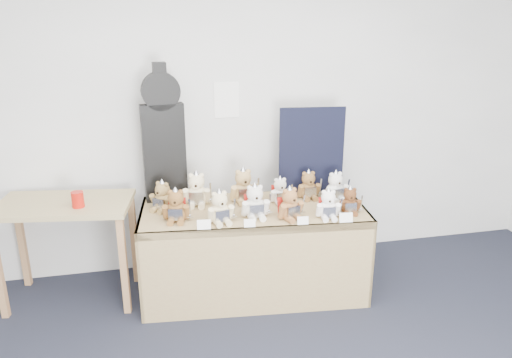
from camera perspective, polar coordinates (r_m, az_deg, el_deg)
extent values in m
plane|color=white|center=(4.25, -3.78, 7.33)|extent=(6.00, 0.00, 6.00)
cube|color=white|center=(4.22, -3.38, 9.01)|extent=(0.21, 0.00, 0.30)
cube|color=#93734B|center=(3.89, -0.29, -3.79)|extent=(1.81, 0.89, 0.06)
cube|color=#93734B|center=(3.73, 0.35, -10.61)|extent=(1.74, 0.19, 0.73)
cube|color=#93734B|center=(4.04, -12.65, -8.63)|extent=(0.09, 0.72, 0.73)
cube|color=#93734B|center=(4.21, 11.55, -7.36)|extent=(0.09, 0.72, 0.73)
cube|color=#9F8355|center=(4.02, -21.10, -2.76)|extent=(1.05, 0.69, 0.04)
cube|color=#A36E46|center=(4.53, -25.18, -6.55)|extent=(0.06, 0.06, 0.78)
cube|color=#A36E46|center=(3.87, -14.86, -9.61)|extent=(0.06, 0.06, 0.78)
cube|color=#A36E46|center=(4.28, -13.77, -6.66)|extent=(0.06, 0.06, 0.78)
cube|color=black|center=(4.01, -10.43, 2.95)|extent=(0.34, 0.13, 0.78)
cylinder|color=black|center=(3.91, -10.85, 9.84)|extent=(0.30, 0.13, 0.29)
cube|color=black|center=(3.90, -10.96, 11.55)|extent=(0.11, 0.10, 0.20)
cube|color=black|center=(4.15, 6.36, 3.26)|extent=(0.54, 0.08, 0.72)
cylinder|color=red|center=(3.86, -19.70, -2.22)|extent=(0.09, 0.09, 0.12)
ellipsoid|color=brown|center=(3.69, -9.08, -3.72)|extent=(0.18, 0.16, 0.16)
sphere|color=brown|center=(3.65, -9.16, -2.17)|extent=(0.12, 0.12, 0.12)
cylinder|color=brown|center=(3.61, -9.24, -2.58)|extent=(0.05, 0.03, 0.05)
sphere|color=black|center=(3.59, -9.27, -2.68)|extent=(0.02, 0.02, 0.02)
sphere|color=brown|center=(3.64, -9.80, -1.50)|extent=(0.04, 0.04, 0.04)
sphere|color=brown|center=(3.63, -8.60, -1.49)|extent=(0.04, 0.04, 0.04)
cylinder|color=brown|center=(3.68, -10.30, -3.73)|extent=(0.06, 0.09, 0.12)
cylinder|color=brown|center=(3.66, -7.93, -3.72)|extent=(0.06, 0.09, 0.12)
cylinder|color=brown|center=(3.66, -9.70, -4.72)|extent=(0.07, 0.11, 0.05)
cylinder|color=brown|center=(3.65, -8.57, -4.72)|extent=(0.07, 0.11, 0.05)
cube|color=silver|center=(3.63, -9.19, -4.04)|extent=(0.11, 0.04, 0.09)
cone|color=silver|center=(3.63, -9.20, -1.43)|extent=(0.10, 0.10, 0.08)
cube|color=silver|center=(3.64, -7.59, -3.44)|extent=(0.02, 0.04, 0.17)
cube|color=silver|center=(3.66, -7.54, -4.36)|extent=(0.05, 0.01, 0.01)
cube|color=#A61913|center=(3.74, -8.99, -3.20)|extent=(0.13, 0.05, 0.14)
ellipsoid|color=beige|center=(3.62, -4.17, -3.95)|extent=(0.18, 0.16, 0.16)
sphere|color=beige|center=(3.58, -4.21, -2.37)|extent=(0.12, 0.12, 0.12)
cylinder|color=beige|center=(3.54, -3.95, -2.78)|extent=(0.05, 0.03, 0.05)
sphere|color=black|center=(3.53, -3.86, -2.87)|extent=(0.02, 0.02, 0.02)
sphere|color=beige|center=(3.56, -4.81, -1.77)|extent=(0.04, 0.04, 0.04)
sphere|color=beige|center=(3.58, -3.65, -1.61)|extent=(0.04, 0.04, 0.04)
cylinder|color=beige|center=(3.58, -5.23, -4.12)|extent=(0.06, 0.09, 0.12)
cylinder|color=beige|center=(3.63, -2.93, -3.77)|extent=(0.06, 0.09, 0.12)
cylinder|color=beige|center=(3.58, -4.42, -5.03)|extent=(0.07, 0.11, 0.05)
cylinder|color=beige|center=(3.60, -3.33, -4.86)|extent=(0.07, 0.11, 0.05)
cube|color=silver|center=(3.57, -3.85, -4.25)|extent=(0.11, 0.04, 0.09)
cone|color=silver|center=(3.57, -4.23, -1.63)|extent=(0.10, 0.10, 0.08)
cube|color=silver|center=(3.61, -2.52, -3.44)|extent=(0.02, 0.04, 0.17)
cube|color=silver|center=(3.64, -2.50, -4.37)|extent=(0.05, 0.01, 0.01)
ellipsoid|color=silver|center=(3.70, -0.13, -3.32)|extent=(0.17, 0.14, 0.17)
sphere|color=silver|center=(3.66, -0.13, -1.70)|extent=(0.12, 0.12, 0.12)
cylinder|color=silver|center=(3.62, 0.04, -2.12)|extent=(0.05, 0.03, 0.05)
sphere|color=black|center=(3.60, 0.10, -2.22)|extent=(0.02, 0.02, 0.02)
sphere|color=silver|center=(3.64, -0.75, -1.04)|extent=(0.04, 0.04, 0.04)
sphere|color=silver|center=(3.66, 0.48, -0.95)|extent=(0.04, 0.04, 0.04)
cylinder|color=silver|center=(3.67, -1.28, -3.42)|extent=(0.05, 0.09, 0.13)
cylinder|color=silver|center=(3.70, 1.14, -3.22)|extent=(0.05, 0.09, 0.13)
cylinder|color=silver|center=(3.66, -0.52, -4.40)|extent=(0.05, 0.11, 0.05)
cylinder|color=silver|center=(3.68, 0.64, -4.30)|extent=(0.05, 0.11, 0.05)
cube|color=silver|center=(3.64, 0.08, -3.64)|extent=(0.11, 0.02, 0.09)
cone|color=silver|center=(3.65, -0.14, -0.93)|extent=(0.10, 0.10, 0.08)
cube|color=silver|center=(3.68, 1.57, -2.90)|extent=(0.01, 0.04, 0.18)
cube|color=silver|center=(3.71, 1.56, -3.86)|extent=(0.05, 0.01, 0.01)
cube|color=#A61913|center=(3.76, -0.34, -2.79)|extent=(0.13, 0.03, 0.15)
ellipsoid|color=#98643A|center=(3.69, 3.82, -3.52)|extent=(0.19, 0.17, 0.16)
sphere|color=#98643A|center=(3.65, 3.86, -1.99)|extent=(0.12, 0.12, 0.12)
cylinder|color=#98643A|center=(3.62, 4.28, -2.36)|extent=(0.05, 0.04, 0.05)
sphere|color=black|center=(3.60, 4.43, -2.45)|extent=(0.02, 0.02, 0.02)
sphere|color=#98643A|center=(3.62, 3.37, -1.42)|extent=(0.04, 0.04, 0.04)
sphere|color=#98643A|center=(3.65, 4.38, -1.22)|extent=(0.04, 0.04, 0.04)
cylinder|color=#98643A|center=(3.63, 2.99, -3.73)|extent=(0.07, 0.10, 0.12)
cylinder|color=#98643A|center=(3.71, 4.97, -3.29)|extent=(0.07, 0.10, 0.12)
cylinder|color=#98643A|center=(3.65, 3.80, -4.57)|extent=(0.07, 0.11, 0.05)
cylinder|color=#98643A|center=(3.68, 4.74, -4.35)|extent=(0.07, 0.11, 0.05)
cube|color=silver|center=(3.64, 4.35, -3.79)|extent=(0.10, 0.05, 0.09)
cone|color=silver|center=(3.63, 3.88, -1.26)|extent=(0.10, 0.10, 0.08)
cube|color=silver|center=(3.70, 5.39, -2.95)|extent=(0.02, 0.04, 0.17)
cube|color=silver|center=(3.73, 5.36, -3.85)|extent=(0.05, 0.02, 0.01)
cube|color=#A61913|center=(3.73, 3.34, -3.05)|extent=(0.13, 0.06, 0.14)
ellipsoid|color=white|center=(3.73, 8.20, -3.49)|extent=(0.16, 0.14, 0.15)
sphere|color=white|center=(3.70, 8.26, -2.10)|extent=(0.11, 0.11, 0.11)
cylinder|color=white|center=(3.66, 8.41, -2.47)|extent=(0.05, 0.03, 0.04)
sphere|color=black|center=(3.65, 8.46, -2.56)|extent=(0.02, 0.02, 0.02)
sphere|color=white|center=(3.68, 7.77, -1.51)|extent=(0.03, 0.03, 0.03)
sphere|color=white|center=(3.69, 8.82, -1.48)|extent=(0.03, 0.03, 0.03)
cylinder|color=white|center=(3.70, 7.21, -3.53)|extent=(0.05, 0.08, 0.11)
cylinder|color=white|center=(3.73, 9.30, -3.46)|extent=(0.05, 0.08, 0.11)
cylinder|color=white|center=(3.70, 7.83, -4.40)|extent=(0.06, 0.10, 0.04)
cylinder|color=white|center=(3.71, 8.82, -4.36)|extent=(0.06, 0.10, 0.04)
cube|color=silver|center=(3.68, 8.38, -3.77)|extent=(0.10, 0.03, 0.08)
cone|color=silver|center=(3.68, 8.30, -1.44)|extent=(0.09, 0.09, 0.07)
cube|color=silver|center=(3.72, 9.68, -3.20)|extent=(0.02, 0.04, 0.15)
cube|color=silver|center=(3.74, 9.63, -4.02)|extent=(0.04, 0.01, 0.01)
cube|color=#A61913|center=(3.78, 8.03, -3.03)|extent=(0.12, 0.04, 0.13)
ellipsoid|color=brown|center=(3.85, 10.61, -2.99)|extent=(0.15, 0.14, 0.13)
sphere|color=brown|center=(3.82, 10.69, -1.75)|extent=(0.10, 0.10, 0.10)
cylinder|color=brown|center=(3.79, 10.82, -2.07)|extent=(0.04, 0.03, 0.04)
sphere|color=black|center=(3.77, 10.87, -2.15)|extent=(0.02, 0.02, 0.02)
sphere|color=brown|center=(3.80, 10.26, -1.22)|extent=(0.03, 0.03, 0.03)
sphere|color=brown|center=(3.82, 11.19, -1.20)|extent=(0.03, 0.03, 0.03)
cylinder|color=brown|center=(3.82, 9.75, -3.01)|extent=(0.05, 0.08, 0.10)
cylinder|color=brown|center=(3.85, 11.60, -2.97)|extent=(0.05, 0.08, 0.10)
cylinder|color=brown|center=(3.82, 10.29, -3.79)|extent=(0.05, 0.09, 0.04)
cylinder|color=brown|center=(3.83, 11.17, -3.77)|extent=(0.05, 0.09, 0.04)
cube|color=silver|center=(3.81, 10.79, -3.24)|extent=(0.09, 0.03, 0.07)
cone|color=silver|center=(3.81, 10.73, -1.16)|extent=(0.08, 0.08, 0.06)
cube|color=silver|center=(3.84, 11.94, -2.74)|extent=(0.02, 0.03, 0.14)
cube|color=silver|center=(3.86, 11.89, -3.48)|extent=(0.04, 0.01, 0.01)
ellipsoid|color=beige|center=(3.96, -6.76, -1.92)|extent=(0.20, 0.18, 0.18)
sphere|color=beige|center=(3.92, -6.82, -0.31)|extent=(0.13, 0.13, 0.13)
cylinder|color=beige|center=(3.87, -6.87, -0.71)|extent=(0.06, 0.04, 0.05)
sphere|color=black|center=(3.85, -6.89, -0.81)|extent=(0.02, 0.02, 0.02)
sphere|color=beige|center=(3.91, -7.46, 0.38)|extent=(0.04, 0.04, 0.04)
sphere|color=beige|center=(3.90, -6.24, 0.39)|extent=(0.04, 0.04, 0.04)
cylinder|color=beige|center=(3.94, -7.99, -1.92)|extent=(0.07, 0.10, 0.13)
cylinder|color=beige|center=(3.93, -5.57, -1.90)|extent=(0.07, 0.10, 0.13)
cylinder|color=beige|center=(3.92, -7.37, -2.92)|extent=(0.07, 0.12, 0.05)
cylinder|color=beige|center=(3.92, -6.22, -2.91)|extent=(0.07, 0.12, 0.05)
cube|color=silver|center=(3.89, -6.83, -2.21)|extent=(0.12, 0.04, 0.10)
cone|color=silver|center=(3.90, -6.85, 0.45)|extent=(0.11, 0.11, 0.08)
cube|color=silver|center=(3.91, -5.21, -1.60)|extent=(0.02, 0.05, 0.18)
cube|color=silver|center=(3.93, -5.18, -2.56)|extent=(0.05, 0.02, 0.01)
ellipsoid|color=tan|center=(4.01, -1.46, -1.51)|extent=(0.19, 0.16, 0.18)
sphere|color=tan|center=(3.97, -1.48, 0.11)|extent=(0.13, 0.13, 0.13)
cylinder|color=tan|center=(3.92, -1.27, -0.27)|extent=(0.06, 0.03, 0.06)
sphere|color=black|center=(3.90, -1.19, -0.37)|extent=(0.02, 0.02, 0.02)
sphere|color=tan|center=(3.94, -2.08, 0.76)|extent=(0.04, 0.04, 0.04)
sphere|color=tan|center=(3.96, -0.89, 0.87)|extent=(0.04, 0.04, 0.04)
cylinder|color=tan|center=(3.96, -2.57, -1.61)|extent=(0.06, 0.10, 0.13)
cylinder|color=tan|center=(4.00, -0.21, -1.37)|extent=(0.06, 0.10, 0.13)
cylinder|color=tan|center=(3.96, -1.79, -2.56)|extent=(0.06, 0.12, 0.05)
cylinder|color=tan|center=(3.98, -0.66, -2.44)|extent=(0.06, 0.12, 0.05)
cube|color=silver|center=(3.94, -1.20, -1.78)|extent=(0.12, 0.03, 0.10)
cone|color=silver|center=(3.95, -1.49, 0.88)|extent=(0.11, 0.11, 0.09)
cube|color=silver|center=(3.99, 0.22, -1.04)|extent=(0.02, 0.05, 0.19)
cube|color=silver|center=(4.01, 0.21, -2.00)|extent=(0.05, 0.01, 0.01)
ellipsoid|color=white|center=(3.99, 2.74, -1.88)|extent=(0.14, 0.12, 0.14)
sphere|color=white|center=(3.96, 2.76, -0.64)|extent=(0.10, 0.10, 0.10)
cylinder|color=white|center=(3.92, 2.94, -0.94)|extent=(0.04, 0.02, 0.04)
sphere|color=black|center=(3.91, 3.01, -1.01)|extent=(0.02, 0.02, 0.02)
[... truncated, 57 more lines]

